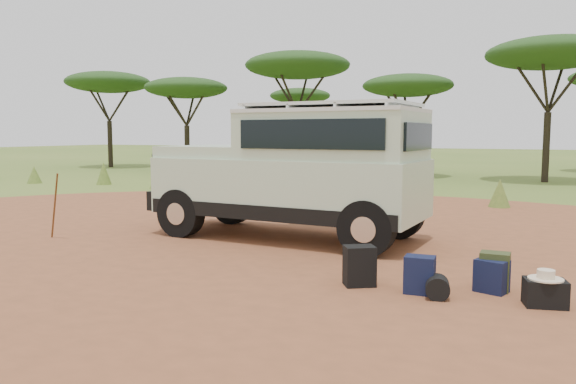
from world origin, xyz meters
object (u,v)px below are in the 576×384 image
at_px(walking_staff, 55,206).
at_px(duffel_navy, 492,276).
at_px(backpack_navy, 420,275).
at_px(backpack_black, 359,266).
at_px(backpack_olive, 495,272).
at_px(safari_vehicle, 297,175).
at_px(hard_case, 545,293).

height_order(walking_staff, duffel_navy, walking_staff).
height_order(backpack_navy, duffel_navy, backpack_navy).
relative_size(walking_staff, backpack_black, 2.54).
xyz_separation_m(backpack_navy, backpack_olive, (0.85, 0.56, 0.01)).
xyz_separation_m(walking_staff, backpack_navy, (7.19, -0.68, -0.41)).
distance_m(safari_vehicle, duffel_navy, 4.61).
bearing_deg(backpack_navy, hard_case, -0.03).
xyz_separation_m(duffel_navy, hard_case, (0.64, -0.36, -0.05)).
relative_size(backpack_black, backpack_olive, 1.08).
distance_m(backpack_black, duffel_navy, 1.70).
bearing_deg(safari_vehicle, backpack_navy, -40.57).
xyz_separation_m(safari_vehicle, backpack_navy, (3.01, -2.80, -1.01)).
bearing_deg(backpack_olive, backpack_navy, -146.61).
height_order(safari_vehicle, backpack_navy, safari_vehicle).
distance_m(safari_vehicle, walking_staff, 4.73).
distance_m(backpack_olive, duffel_navy, 0.12).
bearing_deg(backpack_black, safari_vehicle, 94.80).
distance_m(backpack_navy, backpack_olive, 1.02).
xyz_separation_m(safari_vehicle, duffel_navy, (3.83, -2.34, -1.04)).
height_order(backpack_olive, duffel_navy, backpack_olive).
distance_m(backpack_navy, hard_case, 1.47).
height_order(backpack_navy, hard_case, backpack_navy).
xyz_separation_m(safari_vehicle, walking_staff, (-4.18, -2.12, -0.60)).
bearing_deg(walking_staff, hard_case, -68.82).
bearing_deg(backpack_olive, safari_vehicle, 149.97).
bearing_deg(walking_staff, safari_vehicle, -38.11).
bearing_deg(duffel_navy, safari_vehicle, 165.93).
xyz_separation_m(backpack_navy, hard_case, (1.47, 0.10, -0.08)).
relative_size(walking_staff, hard_case, 2.98).
relative_size(safari_vehicle, walking_staff, 3.93).
height_order(safari_vehicle, backpack_olive, safari_vehicle).
xyz_separation_m(backpack_black, duffel_navy, (1.64, 0.44, -0.06)).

